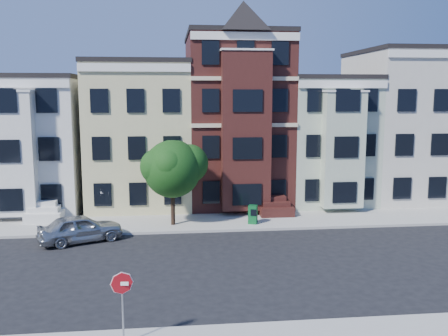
{
  "coord_description": "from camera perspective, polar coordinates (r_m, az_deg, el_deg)",
  "views": [
    {
      "loc": [
        -4.94,
        -22.17,
        8.06
      ],
      "look_at": [
        -2.11,
        3.39,
        4.2
      ],
      "focal_mm": 40.0,
      "sensor_mm": 36.0,
      "label": 1
    }
  ],
  "objects": [
    {
      "name": "house_white",
      "position": [
        38.19,
        -21.59,
        2.59
      ],
      "size": [
        8.0,
        9.0,
        9.0
      ],
      "primitive_type": "cube",
      "color": "silver",
      "rests_on": "ground"
    },
    {
      "name": "ground",
      "position": [
        24.1,
        5.99,
        -11.05
      ],
      "size": [
        120.0,
        120.0,
        0.0
      ],
      "primitive_type": "plane",
      "color": "black"
    },
    {
      "name": "house_cream",
      "position": [
        41.12,
        20.4,
        4.44
      ],
      "size": [
        8.0,
        9.0,
        11.0
      ],
      "primitive_type": "cube",
      "color": "beige",
      "rests_on": "ground"
    },
    {
      "name": "house_brown",
      "position": [
        37.05,
        1.36,
        5.35
      ],
      "size": [
        7.0,
        9.0,
        12.0
      ],
      "primitive_type": "cube",
      "color": "#391713",
      "rests_on": "ground"
    },
    {
      "name": "house_green",
      "position": [
        38.57,
        10.98,
        3.09
      ],
      "size": [
        6.0,
        9.0,
        9.0
      ],
      "primitive_type": "cube",
      "color": "#A9B79E",
      "rests_on": "ground"
    },
    {
      "name": "house_yellow",
      "position": [
        36.85,
        -9.52,
        3.66
      ],
      "size": [
        7.0,
        9.0,
        10.0
      ],
      "primitive_type": "cube",
      "color": "#CBC38B",
      "rests_on": "ground"
    },
    {
      "name": "far_sidewalk",
      "position": [
        31.59,
        2.9,
        -6.11
      ],
      "size": [
        60.0,
        4.0,
        0.15
      ],
      "primitive_type": "cube",
      "color": "#9E9B93",
      "rests_on": "ground"
    },
    {
      "name": "street_tree",
      "position": [
        30.03,
        -5.92,
        -0.56
      ],
      "size": [
        6.25,
        6.25,
        6.37
      ],
      "primitive_type": null,
      "rotation": [
        0.0,
        0.0,
        -0.15
      ],
      "color": "#1F4D19",
      "rests_on": "far_sidewalk"
    },
    {
      "name": "newspaper_box",
      "position": [
        30.67,
        3.32,
        -5.32
      ],
      "size": [
        0.64,
        0.61,
        1.14
      ],
      "primitive_type": "cube",
      "rotation": [
        0.0,
        0.0,
        -0.36
      ],
      "color": "#0D5826",
      "rests_on": "far_sidewalk"
    },
    {
      "name": "stop_sign",
      "position": [
        16.63,
        -11.52,
        -14.92
      ],
      "size": [
        0.74,
        0.18,
        2.68
      ],
      "primitive_type": null,
      "rotation": [
        0.0,
        0.0,
        -0.11
      ],
      "color": "#B31118",
      "rests_on": "near_sidewalk"
    },
    {
      "name": "parked_car",
      "position": [
        28.49,
        -16.09,
        -6.64
      ],
      "size": [
        4.85,
        3.45,
        1.53
      ],
      "primitive_type": "imported",
      "rotation": [
        0.0,
        0.0,
        1.98
      ],
      "color": "#AAADB2",
      "rests_on": "ground"
    }
  ]
}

